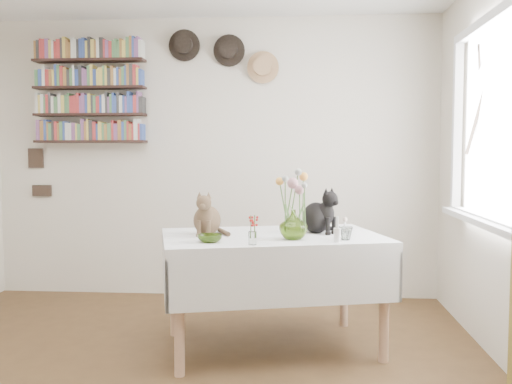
# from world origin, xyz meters

# --- Properties ---
(room) EXTENTS (4.08, 4.58, 2.58)m
(room) POSITION_xyz_m (0.00, 0.00, 1.25)
(room) COLOR brown
(room) RESTS_ON ground
(window) EXTENTS (0.12, 1.52, 1.32)m
(window) POSITION_xyz_m (1.97, 0.80, 1.40)
(window) COLOR white
(window) RESTS_ON room
(dining_table) EXTENTS (1.60, 1.24, 0.76)m
(dining_table) POSITION_xyz_m (0.60, 0.87, 0.57)
(dining_table) COLOR white
(dining_table) RESTS_ON room
(tabby_cat) EXTENTS (0.20, 0.26, 0.30)m
(tabby_cat) POSITION_xyz_m (0.17, 0.85, 0.91)
(tabby_cat) COLOR brown
(tabby_cat) RESTS_ON dining_table
(black_cat) EXTENTS (0.34, 0.33, 0.32)m
(black_cat) POSITION_xyz_m (0.89, 1.00, 0.92)
(black_cat) COLOR black
(black_cat) RESTS_ON dining_table
(flower_vase) EXTENTS (0.25, 0.25, 0.19)m
(flower_vase) POSITION_xyz_m (0.74, 0.69, 0.85)
(flower_vase) COLOR #86AB3B
(flower_vase) RESTS_ON dining_table
(green_bowl) EXTENTS (0.17, 0.17, 0.05)m
(green_bowl) POSITION_xyz_m (0.24, 0.53, 0.78)
(green_bowl) COLOR #86AB3B
(green_bowl) RESTS_ON dining_table
(drinking_glass) EXTENTS (0.12, 0.12, 0.08)m
(drinking_glass) POSITION_xyz_m (1.06, 0.68, 0.80)
(drinking_glass) COLOR white
(drinking_glass) RESTS_ON dining_table
(candlestick) EXTENTS (0.04, 0.04, 0.16)m
(candlestick) POSITION_xyz_m (1.01, 0.58, 0.81)
(candlestick) COLOR white
(candlestick) RESTS_ON dining_table
(berry_jar) EXTENTS (0.05, 0.05, 0.19)m
(berry_jar) POSITION_xyz_m (0.50, 0.46, 0.85)
(berry_jar) COLOR white
(berry_jar) RESTS_ON dining_table
(porcelain_figurine) EXTENTS (0.05, 0.05, 0.10)m
(porcelain_figurine) POSITION_xyz_m (1.09, 1.04, 0.80)
(porcelain_figurine) COLOR white
(porcelain_figurine) RESTS_ON dining_table
(flower_bouquet) EXTENTS (0.17, 0.13, 0.39)m
(flower_bouquet) POSITION_xyz_m (0.74, 0.70, 1.10)
(flower_bouquet) COLOR #4C7233
(flower_bouquet) RESTS_ON flower_vase
(bookshelf_unit) EXTENTS (1.00, 0.16, 0.91)m
(bookshelf_unit) POSITION_xyz_m (-1.10, 2.16, 1.84)
(bookshelf_unit) COLOR black
(bookshelf_unit) RESTS_ON room
(wall_hats) EXTENTS (0.98, 0.09, 0.48)m
(wall_hats) POSITION_xyz_m (0.12, 2.19, 2.17)
(wall_hats) COLOR black
(wall_hats) RESTS_ON room
(wall_art_plaques) EXTENTS (0.21, 0.02, 0.44)m
(wall_art_plaques) POSITION_xyz_m (-1.63, 2.23, 1.12)
(wall_art_plaques) COLOR #38281E
(wall_art_plaques) RESTS_ON room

